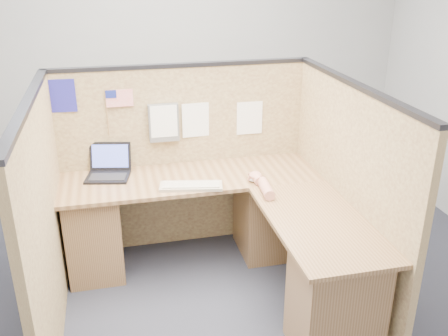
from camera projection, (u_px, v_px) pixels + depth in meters
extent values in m
plane|color=black|center=(210.00, 310.00, 3.47)|extent=(5.00, 5.00, 0.00)
plane|color=#999B9E|center=(163.00, 53.00, 4.95)|extent=(5.00, 0.00, 5.00)
cube|color=brown|center=(184.00, 159.00, 4.08)|extent=(2.05, 0.05, 1.50)
cube|color=#232328|center=(181.00, 65.00, 3.78)|extent=(2.05, 0.06, 0.03)
cube|color=brown|center=(45.00, 225.00, 3.06)|extent=(0.05, 1.80, 1.50)
cube|color=#232328|center=(26.00, 104.00, 2.76)|extent=(0.06, 1.80, 0.03)
cube|color=brown|center=(346.00, 193.00, 3.48)|extent=(0.05, 1.80, 1.50)
cube|color=#232328|center=(357.00, 85.00, 3.18)|extent=(0.06, 1.80, 0.03)
cube|color=brown|center=(191.00, 178.00, 3.80)|extent=(1.95, 0.60, 0.03)
cube|color=brown|center=(319.00, 223.00, 3.15)|extent=(0.60, 1.15, 0.03)
cube|color=brown|center=(95.00, 231.00, 3.78)|extent=(0.40, 0.50, 0.70)
cube|color=brown|center=(264.00, 212.00, 4.07)|extent=(0.40, 0.50, 0.70)
cube|color=brown|center=(336.00, 301.00, 3.01)|extent=(0.50, 0.40, 0.70)
cube|color=black|center=(108.00, 177.00, 3.76)|extent=(0.36, 0.30, 0.02)
cube|color=black|center=(106.00, 156.00, 3.85)|extent=(0.32, 0.13, 0.21)
cube|color=#3A489C|center=(106.00, 157.00, 3.84)|extent=(0.28, 0.11, 0.17)
cube|color=gray|center=(191.00, 186.00, 3.60)|extent=(0.47, 0.24, 0.02)
cube|color=silver|center=(191.00, 184.00, 3.60)|extent=(0.43, 0.20, 0.01)
ellipsoid|color=silver|center=(255.00, 179.00, 3.70)|extent=(0.12, 0.07, 0.05)
ellipsoid|color=tan|center=(256.00, 175.00, 3.68)|extent=(0.09, 0.12, 0.05)
cylinder|color=tan|center=(258.00, 180.00, 3.64)|extent=(0.07, 0.05, 0.07)
cylinder|color=tan|center=(266.00, 188.00, 3.51)|extent=(0.10, 0.28, 0.08)
cube|color=navy|center=(63.00, 96.00, 3.64)|extent=(0.18, 0.02, 0.25)
cylinder|color=olive|center=(107.00, 113.00, 3.75)|extent=(0.01, 0.01, 0.35)
cube|color=red|center=(119.00, 98.00, 3.73)|extent=(0.20, 0.00, 0.13)
cube|color=navy|center=(111.00, 94.00, 3.70)|extent=(0.08, 0.00, 0.06)
cube|color=slate|center=(164.00, 123.00, 3.86)|extent=(0.23, 0.05, 0.30)
cube|color=white|center=(164.00, 121.00, 3.83)|extent=(0.20, 0.01, 0.25)
cube|color=white|center=(196.00, 120.00, 3.94)|extent=(0.22, 0.02, 0.27)
cube|color=white|center=(250.00, 118.00, 4.04)|extent=(0.21, 0.01, 0.27)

